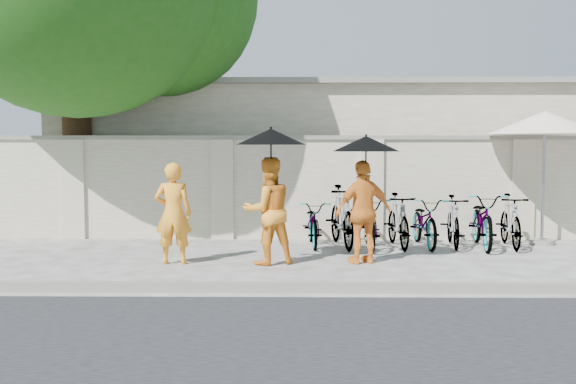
{
  "coord_description": "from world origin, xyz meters",
  "views": [
    {
      "loc": [
        0.5,
        -9.76,
        1.85
      ],
      "look_at": [
        0.35,
        0.9,
        1.1
      ],
      "focal_mm": 40.0,
      "sensor_mm": 36.0,
      "label": 1
    }
  ],
  "objects_px": {
    "monk_left": "(173,213)",
    "patio_umbrella": "(545,124)",
    "monk_right": "(364,212)",
    "monk_center": "(268,211)"
  },
  "relations": [
    {
      "from": "monk_center",
      "to": "monk_right",
      "type": "bearing_deg",
      "value": 160.76
    },
    {
      "from": "patio_umbrella",
      "to": "monk_left",
      "type": "bearing_deg",
      "value": -162.29
    },
    {
      "from": "monk_left",
      "to": "monk_right",
      "type": "height_order",
      "value": "monk_right"
    },
    {
      "from": "monk_center",
      "to": "monk_right",
      "type": "xyz_separation_m",
      "value": [
        1.51,
        0.09,
        -0.02
      ]
    },
    {
      "from": "monk_left",
      "to": "patio_umbrella",
      "type": "bearing_deg",
      "value": -163.31
    },
    {
      "from": "monk_left",
      "to": "monk_right",
      "type": "distance_m",
      "value": 3.01
    },
    {
      "from": "monk_left",
      "to": "monk_right",
      "type": "xyz_separation_m",
      "value": [
        3.01,
        0.09,
        0.02
      ]
    },
    {
      "from": "monk_center",
      "to": "patio_umbrella",
      "type": "relative_size",
      "value": 0.62
    },
    {
      "from": "monk_left",
      "to": "patio_umbrella",
      "type": "height_order",
      "value": "patio_umbrella"
    },
    {
      "from": "monk_left",
      "to": "monk_center",
      "type": "xyz_separation_m",
      "value": [
        1.5,
        0.0,
        0.04
      ]
    }
  ]
}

